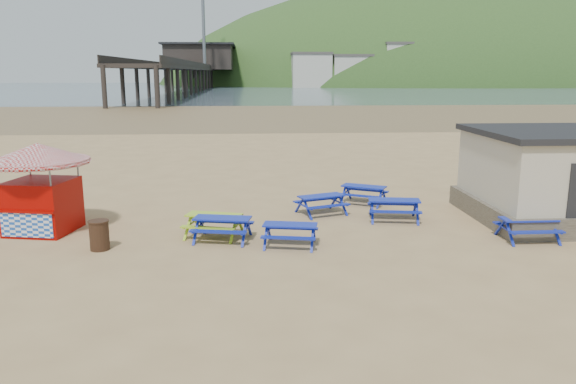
{
  "coord_description": "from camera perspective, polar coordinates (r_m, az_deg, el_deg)",
  "views": [
    {
      "loc": [
        -1.07,
        -17.53,
        5.08
      ],
      "look_at": [
        0.22,
        1.5,
        1.0
      ],
      "focal_mm": 35.0,
      "sensor_mm": 36.0,
      "label": 1
    }
  ],
  "objects": [
    {
      "name": "ice_cream_kiosk",
      "position": [
        19.58,
        -23.91,
        1.46
      ],
      "size": [
        3.8,
        3.8,
        2.9
      ],
      "rotation": [
        0.0,
        0.0,
        -0.19
      ],
      "color": "#960400",
      "rests_on": "ground"
    },
    {
      "name": "wet_sand",
      "position": [
        72.71,
        -3.04,
        8.05
      ],
      "size": [
        400.0,
        400.0,
        0.0
      ],
      "primitive_type": "plane",
      "color": "brown",
      "rests_on": "ground"
    },
    {
      "name": "picnic_table_blue_c",
      "position": [
        19.96,
        10.7,
        -1.79
      ],
      "size": [
        1.97,
        1.68,
        0.74
      ],
      "rotation": [
        0.0,
        0.0,
        -0.16
      ],
      "color": "#0F3695",
      "rests_on": "ground"
    },
    {
      "name": "ground",
      "position": [
        18.28,
        -0.37,
        -4.06
      ],
      "size": [
        400.0,
        400.0,
        0.0
      ],
      "primitive_type": "plane",
      "color": "tan",
      "rests_on": "ground"
    },
    {
      "name": "picnic_table_yellow",
      "position": [
        17.82,
        -7.5,
        -3.38
      ],
      "size": [
        2.05,
        1.82,
        0.72
      ],
      "rotation": [
        0.0,
        0.0,
        -0.29
      ],
      "color": "#A4C712",
      "rests_on": "ground"
    },
    {
      "name": "picnic_table_blue_b",
      "position": [
        22.3,
        7.69,
        -0.26
      ],
      "size": [
        2.14,
        2.0,
        0.71
      ],
      "rotation": [
        0.0,
        0.0,
        -0.49
      ],
      "color": "#0F3695",
      "rests_on": "ground"
    },
    {
      "name": "litter_bin",
      "position": [
        17.25,
        -18.62,
        -4.15
      ],
      "size": [
        0.6,
        0.6,
        0.88
      ],
      "color": "#3D2417",
      "rests_on": "ground"
    },
    {
      "name": "sea",
      "position": [
        187.6,
        -3.6,
        10.49
      ],
      "size": [
        400.0,
        400.0,
        0.0
      ],
      "primitive_type": "plane",
      "color": "#445562",
      "rests_on": "ground"
    },
    {
      "name": "pier",
      "position": [
        196.49,
        -9.0,
        12.03
      ],
      "size": [
        24.0,
        220.0,
        39.29
      ],
      "color": "black",
      "rests_on": "ground"
    },
    {
      "name": "picnic_table_blue_a",
      "position": [
        20.48,
        3.4,
        -1.3
      ],
      "size": [
        2.04,
        1.85,
        0.7
      ],
      "rotation": [
        0.0,
        0.0,
        0.37
      ],
      "color": "#0F3695",
      "rests_on": "ground"
    },
    {
      "name": "picnic_table_blue_d",
      "position": [
        17.41,
        -6.65,
        -3.73
      ],
      "size": [
        1.96,
        1.7,
        0.72
      ],
      "rotation": [
        0.0,
        0.0,
        -0.2
      ],
      "color": "#0F3695",
      "rests_on": "ground"
    },
    {
      "name": "picnic_table_blue_f",
      "position": [
        18.8,
        23.18,
        -3.5
      ],
      "size": [
        1.66,
        1.34,
        0.7
      ],
      "rotation": [
        0.0,
        0.0,
        -0.0
      ],
      "color": "#0F3695",
      "rests_on": "ground"
    },
    {
      "name": "picnic_table_blue_e",
      "position": [
        16.76,
        0.21,
        -4.37
      ],
      "size": [
        1.81,
        1.56,
        0.67
      ],
      "rotation": [
        0.0,
        0.0,
        -0.19
      ],
      "color": "#0F3695",
      "rests_on": "ground"
    },
    {
      "name": "headland_town",
      "position": [
        263.87,
        16.51,
        8.32
      ],
      "size": [
        264.0,
        144.0,
        108.0
      ],
      "color": "#2D4C1E",
      "rests_on": "ground"
    }
  ]
}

